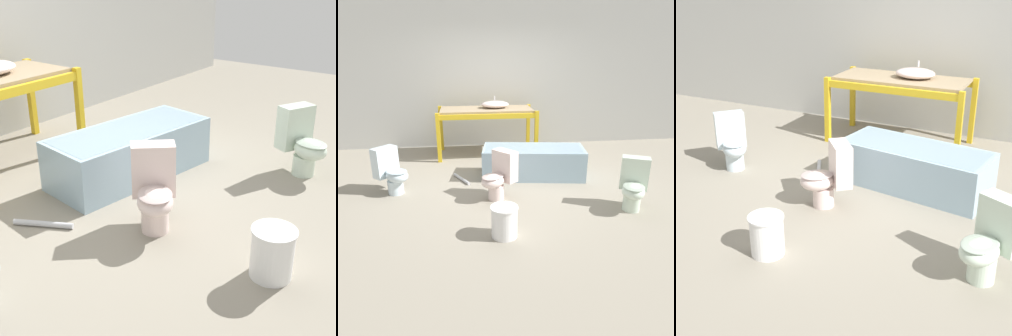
% 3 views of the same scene
% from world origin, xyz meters
% --- Properties ---
extents(ground_plane, '(12.00, 12.00, 0.00)m').
position_xyz_m(ground_plane, '(0.00, 0.00, 0.00)').
color(ground_plane, gray).
extents(warehouse_wall_rear, '(10.80, 0.08, 3.20)m').
position_xyz_m(warehouse_wall_rear, '(0.00, 2.18, 1.60)').
color(warehouse_wall_rear, '#ADADA8').
rests_on(warehouse_wall_rear, ground_plane).
extents(shelving_rack, '(1.89, 0.88, 0.91)m').
position_xyz_m(shelving_rack, '(-0.27, 1.47, 0.79)').
color(shelving_rack, gold).
rests_on(shelving_rack, ground_plane).
extents(sink_basin, '(0.53, 0.42, 0.21)m').
position_xyz_m(sink_basin, '(-0.09, 1.51, 0.98)').
color(sink_basin, silver).
rests_on(sink_basin, shelving_rack).
extents(bathtub_main, '(1.71, 0.91, 0.48)m').
position_xyz_m(bathtub_main, '(0.39, 0.14, 0.28)').
color(bathtub_main, '#99B7CC').
rests_on(bathtub_main, ground_plane).
extents(toilet_near, '(0.58, 0.57, 0.66)m').
position_xyz_m(toilet_near, '(-1.77, -0.27, 0.33)').
color(toilet_near, silver).
rests_on(toilet_near, ground_plane).
extents(toilet_far, '(0.59, 0.56, 0.66)m').
position_xyz_m(toilet_far, '(-0.26, -0.65, 0.33)').
color(toilet_far, silver).
rests_on(toilet_far, ground_plane).
extents(toilet_extra, '(0.50, 0.59, 0.66)m').
position_xyz_m(toilet_extra, '(1.43, -1.20, 0.33)').
color(toilet_extra, silver).
rests_on(toilet_extra, ground_plane).
extents(bucket_white, '(0.31, 0.31, 0.36)m').
position_xyz_m(bucket_white, '(-0.31, -1.67, 0.19)').
color(bucket_white, white).
rests_on(bucket_white, ground_plane).
extents(loose_pipe, '(0.27, 0.46, 0.05)m').
position_xyz_m(loose_pipe, '(-0.78, 0.08, 0.02)').
color(loose_pipe, '#B7B7BC').
rests_on(loose_pipe, ground_plane).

